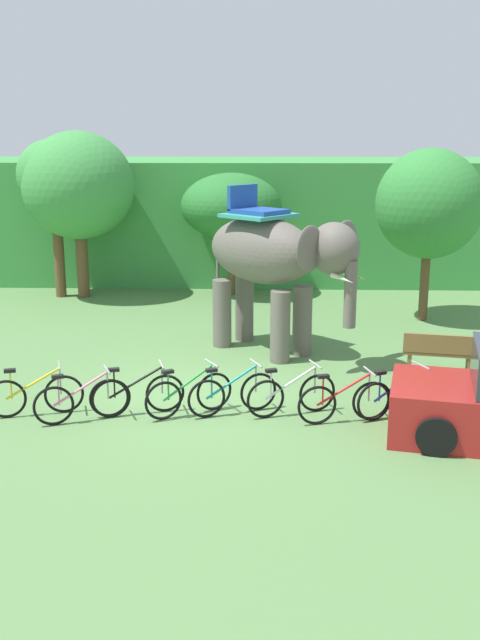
{
  "coord_description": "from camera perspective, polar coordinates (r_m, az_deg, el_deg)",
  "views": [
    {
      "loc": [
        1.27,
        -13.21,
        4.94
      ],
      "look_at": [
        0.85,
        1.0,
        1.3
      ],
      "focal_mm": 41.32,
      "sensor_mm": 36.0,
      "label": 1
    }
  ],
  "objects": [
    {
      "name": "ground_plane",
      "position": [
        14.16,
        -3.57,
        -6.09
      ],
      "size": [
        80.0,
        80.0,
        0.0
      ],
      "primitive_type": "plane",
      "color": "#567F47"
    },
    {
      "name": "foliage_hedge",
      "position": [
        26.48,
        -1.07,
        8.0
      ],
      "size": [
        36.0,
        6.0,
        4.0
      ],
      "primitive_type": "cube",
      "color": "#3D8E42",
      "rests_on": "ground"
    },
    {
      "name": "tree_center_right",
      "position": [
        22.95,
        -14.2,
        10.71
      ],
      "size": [
        2.18,
        2.18,
        4.76
      ],
      "color": "brown",
      "rests_on": "ground"
    },
    {
      "name": "tree_center_left",
      "position": [
        22.76,
        -12.41,
        10.1
      ],
      "size": [
        3.32,
        3.32,
        4.99
      ],
      "color": "brown",
      "rests_on": "ground"
    },
    {
      "name": "tree_far_left",
      "position": [
        22.62,
        -0.69,
        8.78
      ],
      "size": [
        3.07,
        3.07,
        3.75
      ],
      "color": "brown",
      "rests_on": "ground"
    },
    {
      "name": "tree_right",
      "position": [
        20.0,
        14.46,
        8.68
      ],
      "size": [
        2.79,
        2.79,
        4.55
      ],
      "color": "brown",
      "rests_on": "ground"
    },
    {
      "name": "elephant",
      "position": [
        16.48,
        2.58,
        4.79
      ],
      "size": [
        3.78,
        3.56,
        3.78
      ],
      "color": "#665E56",
      "rests_on": "ground"
    },
    {
      "name": "bike_yellow",
      "position": [
        13.7,
        -15.59,
        -5.61
      ],
      "size": [
        1.65,
        0.65,
        0.92
      ],
      "color": "black",
      "rests_on": "ground"
    },
    {
      "name": "bike_pink",
      "position": [
        13.22,
        -12.11,
        -6.12
      ],
      "size": [
        1.59,
        0.78,
        0.92
      ],
      "color": "black",
      "rests_on": "ground"
    },
    {
      "name": "bike_black",
      "position": [
        13.37,
        -7.98,
        -5.7
      ],
      "size": [
        1.66,
        0.64,
        0.92
      ],
      "color": "black",
      "rests_on": "ground"
    },
    {
      "name": "bike_green",
      "position": [
        13.26,
        -3.97,
        -5.77
      ],
      "size": [
        1.5,
        0.91,
        0.92
      ],
      "color": "black",
      "rests_on": "ground"
    },
    {
      "name": "bike_teal",
      "position": [
        13.27,
        -0.58,
        -5.71
      ],
      "size": [
        1.59,
        0.79,
        0.92
      ],
      "color": "black",
      "rests_on": "ground"
    },
    {
      "name": "bike_white",
      "position": [
        13.26,
        4.01,
        -5.76
      ],
      "size": [
        1.62,
        0.73,
        0.92
      ],
      "color": "black",
      "rests_on": "ground"
    },
    {
      "name": "bike_red",
      "position": [
        13.02,
        8.07,
        -6.26
      ],
      "size": [
        1.67,
        0.61,
        0.92
      ],
      "color": "black",
      "rests_on": "ground"
    },
    {
      "name": "bike_blue",
      "position": [
        13.44,
        12.13,
        -5.77
      ],
      "size": [
        1.57,
        0.82,
        0.92
      ],
      "color": "black",
      "rests_on": "ground"
    },
    {
      "name": "wooden_bench",
      "position": [
        15.91,
        15.2,
        -2.44
      ],
      "size": [
        1.55,
        0.68,
        0.89
      ],
      "color": "brown",
      "rests_on": "ground"
    }
  ]
}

